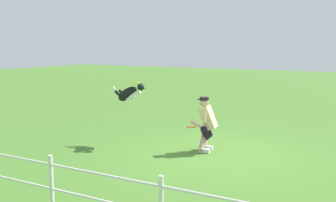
% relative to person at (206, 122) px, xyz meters
% --- Properties ---
extents(ground_plane, '(60.00, 60.00, 0.00)m').
position_rel_person_xyz_m(ground_plane, '(-0.29, 0.13, -0.70)').
color(ground_plane, '#447129').
extents(person, '(0.56, 0.65, 1.29)m').
position_rel_person_xyz_m(person, '(0.00, 0.00, 0.00)').
color(person, silver).
rests_on(person, ground_plane).
extents(dog, '(1.03, 0.32, 0.58)m').
position_rel_person_xyz_m(dog, '(1.97, 0.29, 0.59)').
color(dog, black).
extents(frisbee_flying, '(0.28, 0.28, 0.05)m').
position_rel_person_xyz_m(frisbee_flying, '(1.79, 0.30, 0.88)').
color(frisbee_flying, yellow).
extents(frisbee_held, '(0.25, 0.25, 0.07)m').
position_rel_person_xyz_m(frisbee_held, '(0.27, 0.28, -0.09)').
color(frisbee_held, '#F74A16').
rests_on(frisbee_held, person).
extents(fence, '(12.94, 0.06, 0.92)m').
position_rel_person_xyz_m(fence, '(-0.29, 4.31, -0.16)').
color(fence, white).
rests_on(fence, ground_plane).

